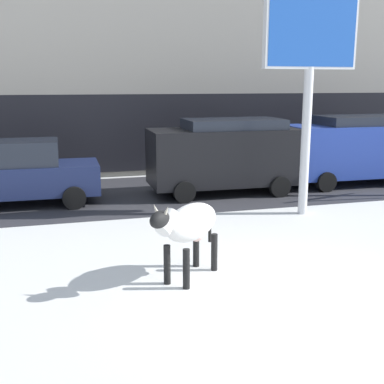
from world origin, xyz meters
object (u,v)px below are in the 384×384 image
(car_navy_sedan, at_px, (23,173))
(pedestrian_near_billboard, at_px, (226,148))
(billboard, at_px, (311,45))
(pedestrian_by_cars, at_px, (353,143))
(car_blue_van, at_px, (354,148))
(car_black_van, at_px, (225,154))
(cow_holstein, at_px, (189,224))

(car_navy_sedan, relative_size, pedestrian_near_billboard, 2.44)
(billboard, distance_m, car_navy_sedan, 8.50)
(pedestrian_by_cars, bearing_deg, car_blue_van, -122.88)
(billboard, distance_m, car_black_van, 4.40)
(billboard, bearing_deg, car_black_van, 112.40)
(car_black_van, bearing_deg, car_navy_sedan, 179.32)
(pedestrian_near_billboard, distance_m, pedestrian_by_cars, 5.69)
(billboard, distance_m, car_blue_van, 5.64)
(pedestrian_by_cars, bearing_deg, car_black_van, -150.96)
(billboard, relative_size, car_black_van, 1.20)
(car_navy_sedan, bearing_deg, pedestrian_near_billboard, 27.64)
(car_navy_sedan, distance_m, car_black_van, 6.00)
(cow_holstein, distance_m, car_blue_van, 10.09)
(pedestrian_near_billboard, bearing_deg, car_navy_sedan, -152.36)
(billboard, relative_size, pedestrian_near_billboard, 3.21)
(cow_holstein, xyz_separation_m, car_blue_van, (7.60, 6.63, 0.24))
(car_blue_van, xyz_separation_m, pedestrian_near_billboard, (-3.28, 3.73, -0.36))
(pedestrian_by_cars, bearing_deg, car_navy_sedan, -163.47)
(car_blue_van, distance_m, pedestrian_near_billboard, 4.98)
(car_black_van, height_order, car_blue_van, same)
(cow_holstein, bearing_deg, pedestrian_by_cars, 45.99)
(billboard, xyz_separation_m, car_blue_van, (3.53, 3.15, -3.07))
(billboard, bearing_deg, car_navy_sedan, 157.44)
(car_navy_sedan, height_order, car_blue_van, car_blue_van)
(billboard, bearing_deg, cow_holstein, -139.43)
(billboard, bearing_deg, pedestrian_near_billboard, 87.91)
(pedestrian_near_billboard, height_order, pedestrian_by_cars, same)
(car_navy_sedan, distance_m, pedestrian_near_billboard, 8.40)
(car_navy_sedan, distance_m, pedestrian_by_cars, 13.69)
(cow_holstein, bearing_deg, billboard, 40.57)
(cow_holstein, height_order, car_black_van, car_black_van)
(pedestrian_near_billboard, bearing_deg, car_black_van, -110.11)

